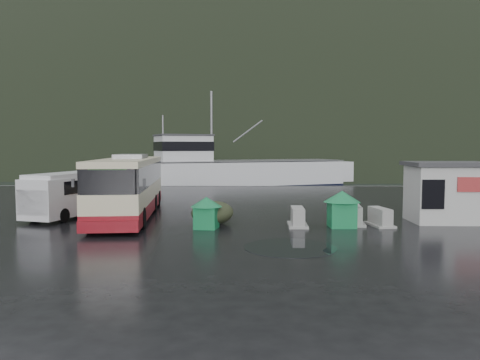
{
  "coord_description": "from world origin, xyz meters",
  "views": [
    {
      "loc": [
        2.64,
        -21.95,
        3.48
      ],
      "look_at": [
        2.29,
        3.53,
        1.7
      ],
      "focal_mm": 35.0,
      "sensor_mm": 36.0,
      "label": 1
    }
  ],
  "objects_px": {
    "fishing_trawler": "(239,179)",
    "jersey_barrier_a": "(298,226)",
    "waste_bin_right": "(342,227)",
    "waste_bin_left": "(206,228)",
    "white_van": "(71,217)",
    "jersey_barrier_b": "(354,224)",
    "ticket_kiosk": "(446,222)",
    "jersey_barrier_c": "(380,226)",
    "coach_bus": "(129,216)",
    "dome_tent": "(212,224)"
  },
  "relations": [
    {
      "from": "waste_bin_right",
      "to": "fishing_trawler",
      "type": "distance_m",
      "value": 31.78
    },
    {
      "from": "jersey_barrier_b",
      "to": "jersey_barrier_c",
      "type": "xyz_separation_m",
      "value": [
        1.05,
        -0.38,
        0.0
      ]
    },
    {
      "from": "white_van",
      "to": "jersey_barrier_b",
      "type": "xyz_separation_m",
      "value": [
        13.69,
        -2.04,
        0.0
      ]
    },
    {
      "from": "waste_bin_right",
      "to": "jersey_barrier_a",
      "type": "distance_m",
      "value": 1.92
    },
    {
      "from": "coach_bus",
      "to": "jersey_barrier_a",
      "type": "bearing_deg",
      "value": -24.6
    },
    {
      "from": "fishing_trawler",
      "to": "jersey_barrier_a",
      "type": "bearing_deg",
      "value": -106.03
    },
    {
      "from": "waste_bin_right",
      "to": "jersey_barrier_c",
      "type": "distance_m",
      "value": 1.78
    },
    {
      "from": "jersey_barrier_c",
      "to": "waste_bin_left",
      "type": "bearing_deg",
      "value": -174.44
    },
    {
      "from": "jersey_barrier_c",
      "to": "jersey_barrier_a",
      "type": "bearing_deg",
      "value": -178.31
    },
    {
      "from": "waste_bin_left",
      "to": "jersey_barrier_a",
      "type": "relative_size",
      "value": 0.82
    },
    {
      "from": "ticket_kiosk",
      "to": "fishing_trawler",
      "type": "xyz_separation_m",
      "value": [
        -10.18,
        29.9,
        0.0
      ]
    },
    {
      "from": "white_van",
      "to": "waste_bin_right",
      "type": "bearing_deg",
      "value": 4.31
    },
    {
      "from": "white_van",
      "to": "fishing_trawler",
      "type": "distance_m",
      "value": 29.74
    },
    {
      "from": "jersey_barrier_a",
      "to": "jersey_barrier_b",
      "type": "distance_m",
      "value": 2.66
    },
    {
      "from": "coach_bus",
      "to": "jersey_barrier_c",
      "type": "height_order",
      "value": "coach_bus"
    },
    {
      "from": "waste_bin_right",
      "to": "jersey_barrier_c",
      "type": "xyz_separation_m",
      "value": [
        1.76,
        0.31,
        0.0
      ]
    },
    {
      "from": "waste_bin_left",
      "to": "dome_tent",
      "type": "height_order",
      "value": "waste_bin_left"
    },
    {
      "from": "dome_tent",
      "to": "jersey_barrier_c",
      "type": "relative_size",
      "value": 1.64
    },
    {
      "from": "waste_bin_right",
      "to": "jersey_barrier_c",
      "type": "relative_size",
      "value": 0.99
    },
    {
      "from": "coach_bus",
      "to": "jersey_barrier_c",
      "type": "bearing_deg",
      "value": -18.55
    },
    {
      "from": "coach_bus",
      "to": "jersey_barrier_c",
      "type": "distance_m",
      "value": 12.14
    },
    {
      "from": "jersey_barrier_a",
      "to": "coach_bus",
      "type": "bearing_deg",
      "value": 161.27
    },
    {
      "from": "ticket_kiosk",
      "to": "coach_bus",
      "type": "bearing_deg",
      "value": 175.32
    },
    {
      "from": "white_van",
      "to": "jersey_barrier_c",
      "type": "distance_m",
      "value": 14.93
    },
    {
      "from": "coach_bus",
      "to": "white_van",
      "type": "height_order",
      "value": "coach_bus"
    },
    {
      "from": "jersey_barrier_b",
      "to": "fishing_trawler",
      "type": "xyz_separation_m",
      "value": [
        -5.72,
        30.69,
        0.0
      ]
    },
    {
      "from": "waste_bin_left",
      "to": "fishing_trawler",
      "type": "xyz_separation_m",
      "value": [
        0.88,
        31.82,
        0.0
      ]
    },
    {
      "from": "waste_bin_left",
      "to": "waste_bin_right",
      "type": "relative_size",
      "value": 0.85
    },
    {
      "from": "jersey_barrier_b",
      "to": "jersey_barrier_a",
      "type": "bearing_deg",
      "value": -169.44
    },
    {
      "from": "jersey_barrier_b",
      "to": "dome_tent",
      "type": "bearing_deg",
      "value": 179.83
    },
    {
      "from": "dome_tent",
      "to": "fishing_trawler",
      "type": "xyz_separation_m",
      "value": [
        0.71,
        30.67,
        0.0
      ]
    },
    {
      "from": "coach_bus",
      "to": "jersey_barrier_b",
      "type": "xyz_separation_m",
      "value": [
        10.8,
        -2.29,
        0.0
      ]
    },
    {
      "from": "white_van",
      "to": "fishing_trawler",
      "type": "relative_size",
      "value": 0.2
    },
    {
      "from": "coach_bus",
      "to": "waste_bin_right",
      "type": "xyz_separation_m",
      "value": [
        10.09,
        -2.97,
        0.0
      ]
    },
    {
      "from": "coach_bus",
      "to": "waste_bin_left",
      "type": "distance_m",
      "value": 5.41
    },
    {
      "from": "white_van",
      "to": "dome_tent",
      "type": "distance_m",
      "value": 7.54
    },
    {
      "from": "white_van",
      "to": "jersey_barrier_c",
      "type": "relative_size",
      "value": 3.35
    },
    {
      "from": "waste_bin_left",
      "to": "ticket_kiosk",
      "type": "distance_m",
      "value": 11.23
    },
    {
      "from": "fishing_trawler",
      "to": "white_van",
      "type": "bearing_deg",
      "value": -127.26
    },
    {
      "from": "fishing_trawler",
      "to": "jersey_barrier_c",
      "type": "bearing_deg",
      "value": -99.43
    },
    {
      "from": "jersey_barrier_b",
      "to": "waste_bin_left",
      "type": "bearing_deg",
      "value": -170.33
    },
    {
      "from": "fishing_trawler",
      "to": "waste_bin_right",
      "type": "bearing_deg",
      "value": -102.64
    },
    {
      "from": "waste_bin_right",
      "to": "fishing_trawler",
      "type": "height_order",
      "value": "fishing_trawler"
    },
    {
      "from": "waste_bin_left",
      "to": "jersey_barrier_c",
      "type": "distance_m",
      "value": 7.69
    },
    {
      "from": "white_van",
      "to": "waste_bin_left",
      "type": "distance_m",
      "value": 7.76
    },
    {
      "from": "waste_bin_right",
      "to": "ticket_kiosk",
      "type": "bearing_deg",
      "value": 15.98
    },
    {
      "from": "waste_bin_left",
      "to": "fishing_trawler",
      "type": "height_order",
      "value": "fishing_trawler"
    },
    {
      "from": "white_van",
      "to": "waste_bin_left",
      "type": "xyz_separation_m",
      "value": [
        7.08,
        -3.17,
        0.0
      ]
    },
    {
      "from": "waste_bin_right",
      "to": "jersey_barrier_a",
      "type": "relative_size",
      "value": 0.96
    },
    {
      "from": "jersey_barrier_b",
      "to": "ticket_kiosk",
      "type": "bearing_deg",
      "value": 10.11
    }
  ]
}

